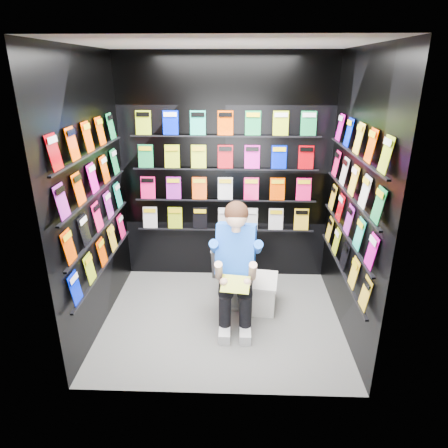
{
  "coord_description": "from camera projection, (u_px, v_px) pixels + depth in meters",
  "views": [
    {
      "loc": [
        0.14,
        -3.46,
        2.42
      ],
      "look_at": [
        0.01,
        0.15,
        1.0
      ],
      "focal_mm": 32.0,
      "sensor_mm": 36.0,
      "label": 1
    }
  ],
  "objects": [
    {
      "name": "wall_back",
      "position": [
        225.0,
        173.0,
        4.57
      ],
      "size": [
        2.4,
        0.04,
        2.6
      ],
      "primitive_type": "cube",
      "color": "black",
      "rests_on": "floor"
    },
    {
      "name": "reader",
      "position": [
        236.0,
        250.0,
        3.9
      ],
      "size": [
        0.61,
        0.81,
        1.38
      ],
      "primitive_type": null,
      "rotation": [
        0.0,
        0.0,
        -0.14
      ],
      "color": "#0842C0",
      "rests_on": "toilet"
    },
    {
      "name": "longbox",
      "position": [
        265.0,
        295.0,
        4.27
      ],
      "size": [
        0.28,
        0.44,
        0.31
      ],
      "primitive_type": "cube",
      "rotation": [
        0.0,
        0.0,
        -0.14
      ],
      "color": "white",
      "rests_on": "floor"
    },
    {
      "name": "ceiling",
      "position": [
        222.0,
        43.0,
        3.16
      ],
      "size": [
        2.4,
        2.4,
        0.0
      ],
      "primitive_type": "plane",
      "color": "white",
      "rests_on": "floor"
    },
    {
      "name": "longbox_lid",
      "position": [
        265.0,
        281.0,
        4.21
      ],
      "size": [
        0.3,
        0.46,
        0.03
      ],
      "primitive_type": "cube",
      "rotation": [
        0.0,
        0.0,
        -0.14
      ],
      "color": "white",
      "rests_on": "longbox"
    },
    {
      "name": "toilet",
      "position": [
        236.0,
        268.0,
        4.39
      ],
      "size": [
        0.52,
        0.8,
        0.73
      ],
      "primitive_type": "imported",
      "rotation": [
        0.0,
        0.0,
        3.0
      ],
      "color": "white",
      "rests_on": "floor"
    },
    {
      "name": "wall_right",
      "position": [
        355.0,
        201.0,
        3.6
      ],
      "size": [
        0.04,
        2.0,
        2.6
      ],
      "primitive_type": "cube",
      "color": "black",
      "rests_on": "floor"
    },
    {
      "name": "wall_left",
      "position": [
        92.0,
        198.0,
        3.68
      ],
      "size": [
        0.04,
        2.0,
        2.6
      ],
      "primitive_type": "cube",
      "color": "black",
      "rests_on": "floor"
    },
    {
      "name": "wall_front",
      "position": [
        216.0,
        245.0,
        2.71
      ],
      "size": [
        2.4,
        0.04,
        2.6
      ],
      "primitive_type": "cube",
      "color": "black",
      "rests_on": "floor"
    },
    {
      "name": "floor",
      "position": [
        222.0,
        320.0,
        4.11
      ],
      "size": [
        2.4,
        2.4,
        0.0
      ],
      "primitive_type": "plane",
      "color": "slate",
      "rests_on": "ground"
    },
    {
      "name": "held_comic",
      "position": [
        235.0,
        284.0,
        3.64
      ],
      "size": [
        0.28,
        0.19,
        0.11
      ],
      "primitive_type": "cube",
      "rotation": [
        -0.96,
        0.0,
        -0.14
      ],
      "color": "green",
      "rests_on": "reader"
    },
    {
      "name": "comics_right",
      "position": [
        351.0,
        200.0,
        3.6
      ],
      "size": [
        0.06,
        1.7,
        1.37
      ],
      "primitive_type": null,
      "color": "#F71463",
      "rests_on": "wall_right"
    },
    {
      "name": "comics_back",
      "position": [
        225.0,
        173.0,
        4.54
      ],
      "size": [
        2.1,
        0.06,
        1.37
      ],
      "primitive_type": null,
      "color": "#F71463",
      "rests_on": "wall_back"
    },
    {
      "name": "comics_left",
      "position": [
        95.0,
        198.0,
        3.67
      ],
      "size": [
        0.06,
        1.7,
        1.37
      ],
      "primitive_type": null,
      "color": "#F71463",
      "rests_on": "wall_left"
    }
  ]
}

